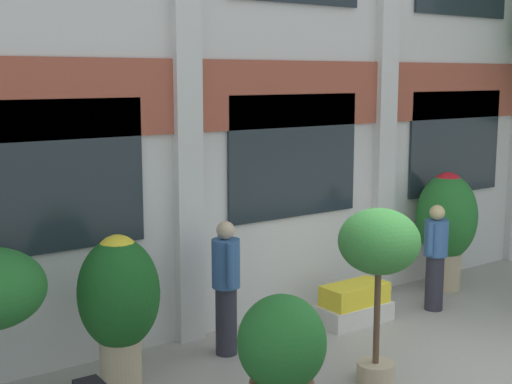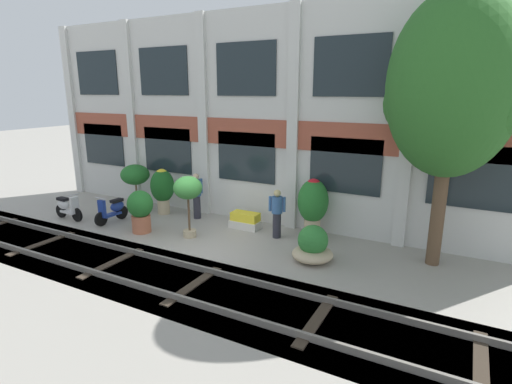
{
  "view_description": "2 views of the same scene",
  "coord_description": "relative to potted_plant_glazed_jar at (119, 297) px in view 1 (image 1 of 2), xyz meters",
  "views": [
    {
      "loc": [
        -6.21,
        -4.89,
        3.35
      ],
      "look_at": [
        -1.37,
        1.72,
        2.01
      ],
      "focal_mm": 50.0,
      "sensor_mm": 36.0,
      "label": 1
    },
    {
      "loc": [
        6.71,
        -9.11,
        4.5
      ],
      "look_at": [
        1.28,
        1.04,
        1.54
      ],
      "focal_mm": 28.0,
      "sensor_mm": 36.0,
      "label": 2
    }
  ],
  "objects": [
    {
      "name": "potted_plant_square_trough",
      "position": [
        3.5,
        0.02,
        -0.77
      ],
      "size": [
        1.05,
        0.54,
        0.54
      ],
      "color": "beige",
      "rests_on": "ground"
    },
    {
      "name": "ground_plane",
      "position": [
        3.08,
        -1.86,
        -1.03
      ],
      "size": [
        80.0,
        80.0,
        0.0
      ],
      "primitive_type": "plane",
      "color": "#9E998E"
    },
    {
      "name": "resident_watching_tracks",
      "position": [
        4.8,
        -0.27,
        -0.2
      ],
      "size": [
        0.51,
        0.34,
        1.54
      ],
      "rotation": [
        0.0,
        0.0,
        -1.28
      ],
      "color": "#282833",
      "rests_on": "ground"
    },
    {
      "name": "potted_plant_ribbed_drum",
      "position": [
        5.75,
        0.32,
        0.09
      ],
      "size": [
        0.95,
        0.95,
        1.87
      ],
      "color": "tan",
      "rests_on": "ground"
    },
    {
      "name": "potted_plant_low_pan",
      "position": [
        2.35,
        -1.5,
        0.47
      ],
      "size": [
        0.89,
        0.89,
        1.95
      ],
      "color": "tan",
      "rests_on": "ground"
    },
    {
      "name": "apartment_facade",
      "position": [
        3.08,
        1.09,
        2.49
      ],
      "size": [
        17.66,
        0.64,
        7.04
      ],
      "color": "silver",
      "rests_on": "ground"
    },
    {
      "name": "resident_by_doorway",
      "position": [
        1.45,
        0.12,
        -0.14
      ],
      "size": [
        0.34,
        0.5,
        1.65
      ],
      "rotation": [
        0.0,
        0.0,
        -0.34
      ],
      "color": "#282833",
      "rests_on": "ground"
    },
    {
      "name": "potted_plant_fluted_column",
      "position": [
        0.71,
        -1.9,
        -0.25
      ],
      "size": [
        0.82,
        0.82,
        1.39
      ],
      "color": "#B76647",
      "rests_on": "ground"
    },
    {
      "name": "potted_plant_glazed_jar",
      "position": [
        0.0,
        0.0,
        0.0
      ],
      "size": [
        0.88,
        0.88,
        1.7
      ],
      "color": "tan",
      "rests_on": "ground"
    }
  ]
}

